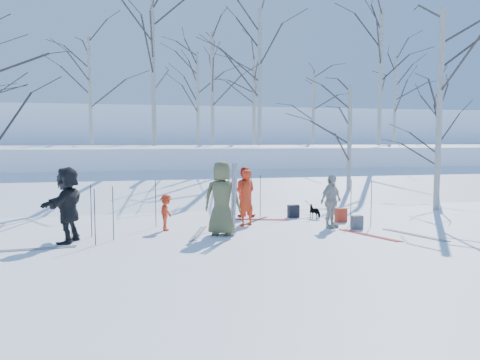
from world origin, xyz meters
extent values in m
plane|color=white|center=(0.00, 0.00, 0.00)|extent=(120.00, 120.00, 0.00)
cube|color=white|center=(0.00, 7.00, 0.15)|extent=(70.00, 9.49, 4.12)
cube|color=white|center=(0.00, 17.00, 1.00)|extent=(70.00, 18.00, 2.20)
cube|color=white|center=(0.00, 38.00, 2.00)|extent=(90.00, 30.00, 6.00)
imported|color=brown|center=(-0.84, -0.03, 0.97)|extent=(1.11, 0.93, 1.94)
imported|color=red|center=(0.08, 1.14, 0.81)|extent=(0.71, 0.65, 1.63)
imported|color=red|center=(0.42, 2.72, 0.80)|extent=(0.95, 0.85, 1.60)
imported|color=red|center=(-2.21, 0.91, 0.50)|extent=(0.57, 0.74, 1.00)
imported|color=beige|center=(2.34, 0.26, 0.76)|extent=(0.95, 0.78, 1.52)
imported|color=black|center=(-4.63, -0.01, 0.92)|extent=(1.06, 1.79, 1.84)
imported|color=black|center=(2.52, 1.83, 0.22)|extent=(0.43, 0.58, 0.44)
cube|color=silver|center=(-0.60, -0.27, 0.95)|extent=(0.08, 0.16, 1.90)
cube|color=silver|center=(-0.55, -0.29, 0.95)|extent=(0.13, 0.23, 1.89)
cylinder|color=black|center=(0.93, 2.58, 0.67)|extent=(0.02, 0.02, 1.34)
cylinder|color=black|center=(-0.89, 0.83, 0.67)|extent=(0.02, 0.02, 1.34)
cylinder|color=black|center=(-4.55, -0.07, 0.67)|extent=(0.02, 0.02, 1.34)
cylinder|color=black|center=(3.11, 0.58, 0.67)|extent=(0.02, 0.02, 1.34)
cylinder|color=black|center=(-3.58, -0.01, 0.67)|extent=(0.02, 0.02, 1.34)
cylinder|color=black|center=(-4.14, 0.52, 0.67)|extent=(0.02, 0.02, 1.34)
cylinder|color=black|center=(3.55, 0.19, 0.67)|extent=(0.02, 0.02, 1.34)
cylinder|color=black|center=(-3.98, -0.49, 0.67)|extent=(0.02, 0.02, 1.34)
cylinder|color=black|center=(-2.46, 1.54, 0.67)|extent=(0.02, 0.02, 1.34)
cylinder|color=black|center=(0.50, 2.13, 0.67)|extent=(0.02, 0.02, 1.34)
cube|color=#B8301C|center=(3.04, 1.08, 0.21)|extent=(0.32, 0.22, 0.42)
cube|color=#4F5156|center=(2.98, -0.08, 0.19)|extent=(0.30, 0.20, 0.38)
cube|color=black|center=(1.92, 2.18, 0.20)|extent=(0.34, 0.24, 0.40)
camera|label=1|loc=(-3.11, -11.86, 2.49)|focal=35.00mm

